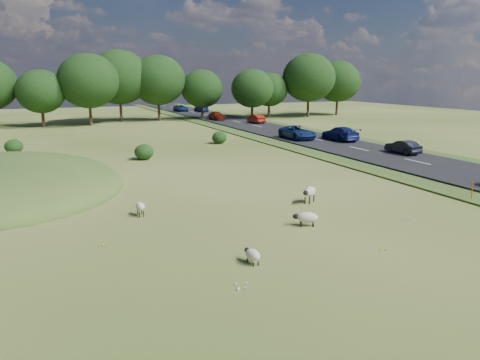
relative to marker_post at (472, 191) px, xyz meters
name	(u,v)px	position (x,y,z in m)	size (l,w,h in m)	color
ground	(152,158)	(-14.21, 22.56, -0.60)	(160.00, 160.00, 0.00)	#39561B
road	(291,134)	(5.79, 32.56, -0.47)	(8.00, 150.00, 0.25)	black
treeline	(94,82)	(-15.27, 58.00, 5.97)	(96.28, 14.66, 11.70)	black
shrubs	(126,145)	(-15.78, 27.05, 0.09)	(22.44, 10.01, 1.40)	black
marker_post	(472,191)	(0.00, 0.00, 0.00)	(0.06, 0.06, 1.20)	#D8590C
sheep_0	(252,255)	(-16.00, -3.65, -0.22)	(0.52, 1.06, 0.60)	#C0B79F
sheep_1	(140,207)	(-18.79, 4.60, -0.08)	(0.46, 1.03, 0.75)	#C0B79F
sheep_2	(309,192)	(-9.14, 3.40, 0.07)	(1.33, 1.11, 0.96)	#C0B79F
sheep_3	(306,217)	(-11.57, -0.35, -0.15)	(1.28, 0.96, 0.72)	#C0B79F
car_0	(217,115)	(3.89, 54.68, 0.37)	(1.70, 4.22, 1.44)	maroon
car_1	(201,108)	(7.69, 74.37, 0.37)	(2.00, 4.93, 1.43)	navy
car_2	(403,147)	(7.69, 14.49, 0.26)	(1.30, 3.73, 1.23)	black
car_4	(256,119)	(7.69, 47.13, 0.32)	(1.43, 4.09, 1.35)	maroon
car_5	(181,108)	(3.89, 76.59, 0.31)	(2.20, 4.77, 1.33)	navy
car_6	(340,134)	(7.69, 24.61, 0.42)	(2.15, 5.30, 1.54)	navy
car_7	(297,132)	(3.89, 27.61, 0.40)	(2.50, 5.42, 1.51)	navy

